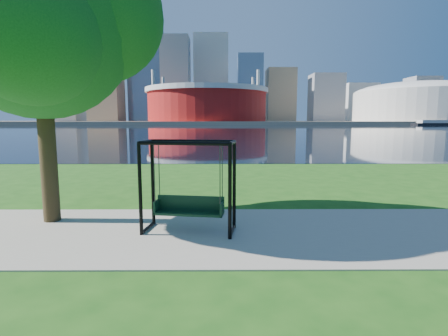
{
  "coord_description": "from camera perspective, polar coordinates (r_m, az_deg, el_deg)",
  "views": [
    {
      "loc": [
        0.14,
        -8.03,
        2.5
      ],
      "look_at": [
        0.18,
        0.0,
        1.4
      ],
      "focal_mm": 28.0,
      "sensor_mm": 36.0,
      "label": 1
    }
  ],
  "objects": [
    {
      "name": "arena",
      "position": [
        278.26,
        29.09,
        9.55
      ],
      "size": [
        84.0,
        84.0,
        26.56
      ],
      "color": "beige",
      "rests_on": "far_bank"
    },
    {
      "name": "ground",
      "position": [
        8.41,
        -1.28,
        -9.52
      ],
      "size": [
        900.0,
        900.0,
        0.0
      ],
      "primitive_type": "plane",
      "color": "#1E5114",
      "rests_on": "ground"
    },
    {
      "name": "park_tree",
      "position": [
        9.81,
        -28.11,
        20.55
      ],
      "size": [
        5.58,
        5.04,
        6.93
      ],
      "color": "#2E2414",
      "rests_on": "ground"
    },
    {
      "name": "stadium",
      "position": [
        243.52,
        -2.78,
        10.51
      ],
      "size": [
        83.0,
        83.0,
        32.0
      ],
      "color": "maroon",
      "rests_on": "far_bank"
    },
    {
      "name": "river",
      "position": [
        110.06,
        -0.42,
        6.46
      ],
      "size": [
        900.0,
        180.0,
        0.02
      ],
      "primitive_type": "cube",
      "color": "black",
      "rests_on": "ground"
    },
    {
      "name": "path",
      "position": [
        7.93,
        -1.34,
        -10.48
      ],
      "size": [
        120.0,
        4.0,
        0.03
      ],
      "primitive_type": "cube",
      "color": "#9E937F",
      "rests_on": "ground"
    },
    {
      "name": "far_bank",
      "position": [
        314.03,
        -0.37,
        7.48
      ],
      "size": [
        900.0,
        228.0,
        2.0
      ],
      "primitive_type": "cube",
      "color": "#937F60",
      "rests_on": "ground"
    },
    {
      "name": "skyline",
      "position": [
        329.15,
        -1.14,
        13.57
      ],
      "size": [
        392.0,
        66.0,
        96.5
      ],
      "color": "gray",
      "rests_on": "far_bank"
    },
    {
      "name": "swing",
      "position": [
        7.81,
        -5.74,
        -3.34
      ],
      "size": [
        2.13,
        1.16,
        2.07
      ],
      "rotation": [
        0.0,
        0.0,
        -0.15
      ],
      "color": "black",
      "rests_on": "ground"
    },
    {
      "name": "barge",
      "position": [
        223.93,
        31.81,
        6.29
      ],
      "size": [
        28.1,
        7.6,
        2.81
      ],
      "rotation": [
        0.0,
        0.0,
        -0.0
      ],
      "color": "black",
      "rests_on": "river"
    }
  ]
}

